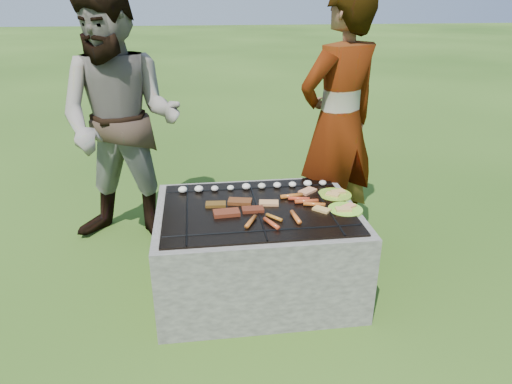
{
  "coord_description": "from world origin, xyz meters",
  "views": [
    {
      "loc": [
        -0.36,
        -2.64,
        1.88
      ],
      "look_at": [
        0.0,
        0.05,
        0.7
      ],
      "focal_mm": 32.0,
      "sensor_mm": 36.0,
      "label": 1
    }
  ],
  "objects_px": {
    "plate_far": "(335,195)",
    "cook": "(339,124)",
    "plate_near": "(345,209)",
    "fire_pit": "(257,252)",
    "bystander": "(121,122)"
  },
  "relations": [
    {
      "from": "plate_far",
      "to": "cook",
      "type": "relative_size",
      "value": 0.12
    },
    {
      "from": "plate_near",
      "to": "fire_pit",
      "type": "bearing_deg",
      "value": 169.99
    },
    {
      "from": "cook",
      "to": "bystander",
      "type": "xyz_separation_m",
      "value": [
        -1.63,
        0.24,
        0.01
      ]
    },
    {
      "from": "fire_pit",
      "to": "cook",
      "type": "bearing_deg",
      "value": 40.34
    },
    {
      "from": "fire_pit",
      "to": "bystander",
      "type": "distance_m",
      "value": 1.43
    },
    {
      "from": "fire_pit",
      "to": "cook",
      "type": "distance_m",
      "value": 1.16
    },
    {
      "from": "fire_pit",
      "to": "plate_far",
      "type": "relative_size",
      "value": 5.37
    },
    {
      "from": "fire_pit",
      "to": "plate_far",
      "type": "xyz_separation_m",
      "value": [
        0.56,
        0.14,
        0.33
      ]
    },
    {
      "from": "fire_pit",
      "to": "cook",
      "type": "height_order",
      "value": "cook"
    },
    {
      "from": "plate_far",
      "to": "bystander",
      "type": "xyz_separation_m",
      "value": [
        -1.49,
        0.69,
        0.38
      ]
    },
    {
      "from": "plate_far",
      "to": "plate_near",
      "type": "height_order",
      "value": "same"
    },
    {
      "from": "cook",
      "to": "fire_pit",
      "type": "bearing_deg",
      "value": 15.07
    },
    {
      "from": "plate_far",
      "to": "cook",
      "type": "height_order",
      "value": "cook"
    },
    {
      "from": "plate_near",
      "to": "cook",
      "type": "height_order",
      "value": "cook"
    },
    {
      "from": "plate_near",
      "to": "bystander",
      "type": "bearing_deg",
      "value": 147.86
    }
  ]
}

